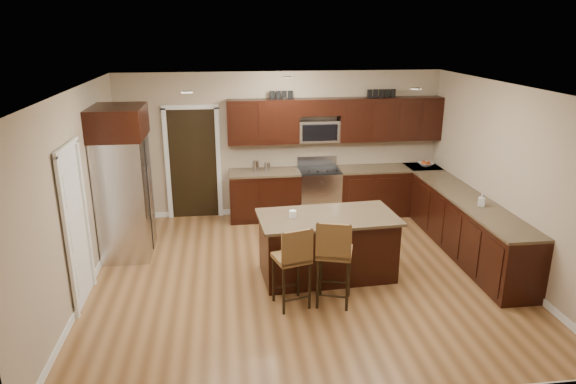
{
  "coord_description": "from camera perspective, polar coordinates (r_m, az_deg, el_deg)",
  "views": [
    {
      "loc": [
        -1.05,
        -6.64,
        3.47
      ],
      "look_at": [
        -0.17,
        0.4,
        1.17
      ],
      "focal_mm": 32.0,
      "sensor_mm": 36.0,
      "label": 1
    }
  ],
  "objects": [
    {
      "name": "floor",
      "position": [
        7.57,
        1.65,
        -9.36
      ],
      "size": [
        6.0,
        6.0,
        0.0
      ],
      "primitive_type": "plane",
      "color": "olive",
      "rests_on": "ground"
    },
    {
      "name": "ceiling",
      "position": [
        6.77,
        1.86,
        11.4
      ],
      "size": [
        6.0,
        6.0,
        0.0
      ],
      "primitive_type": "plane",
      "rotation": [
        3.14,
        0.0,
        0.0
      ],
      "color": "silver",
      "rests_on": "wall_back"
    },
    {
      "name": "wall_back",
      "position": [
        9.68,
        -0.76,
        5.3
      ],
      "size": [
        6.0,
        0.0,
        6.0
      ],
      "primitive_type": "plane",
      "rotation": [
        1.57,
        0.0,
        0.0
      ],
      "color": "tan",
      "rests_on": "floor"
    },
    {
      "name": "wall_left",
      "position": [
        7.24,
        -22.43,
        -0.49
      ],
      "size": [
        0.0,
        5.5,
        5.5
      ],
      "primitive_type": "plane",
      "rotation": [
        1.57,
        0.0,
        1.57
      ],
      "color": "tan",
      "rests_on": "floor"
    },
    {
      "name": "wall_right",
      "position": [
        8.06,
        23.32,
        1.2
      ],
      "size": [
        0.0,
        5.5,
        5.5
      ],
      "primitive_type": "plane",
      "rotation": [
        1.57,
        0.0,
        -1.57
      ],
      "color": "tan",
      "rests_on": "floor"
    },
    {
      "name": "base_cabinets",
      "position": [
        9.12,
        12.17,
        -1.74
      ],
      "size": [
        4.02,
        3.96,
        0.92
      ],
      "color": "black",
      "rests_on": "floor"
    },
    {
      "name": "upper_cabinets",
      "position": [
        9.6,
        5.6,
        8.08
      ],
      "size": [
        4.0,
        0.33,
        0.8
      ],
      "color": "black",
      "rests_on": "wall_back"
    },
    {
      "name": "range",
      "position": [
        9.73,
        3.44,
        -0.04
      ],
      "size": [
        0.76,
        0.64,
        1.11
      ],
      "color": "silver",
      "rests_on": "floor"
    },
    {
      "name": "microwave",
      "position": [
        9.59,
        3.4,
        6.78
      ],
      "size": [
        0.76,
        0.31,
        0.4
      ],
      "primitive_type": "cube",
      "color": "silver",
      "rests_on": "upper_cabinets"
    },
    {
      "name": "doorway",
      "position": [
        9.71,
        -10.48,
        3.08
      ],
      "size": [
        0.85,
        0.03,
        2.06
      ],
      "primitive_type": "cube",
      "color": "black",
      "rests_on": "floor"
    },
    {
      "name": "pantry_door",
      "position": [
        7.07,
        -22.55,
        -3.78
      ],
      "size": [
        0.03,
        0.8,
        2.04
      ],
      "primitive_type": "cube",
      "color": "white",
      "rests_on": "floor"
    },
    {
      "name": "letter_decor",
      "position": [
        9.5,
        4.83,
        10.78
      ],
      "size": [
        2.2,
        0.03,
        0.15
      ],
      "primitive_type": null,
      "color": "black",
      "rests_on": "upper_cabinets"
    },
    {
      "name": "island",
      "position": [
        7.45,
        4.36,
        -6.18
      ],
      "size": [
        2.01,
        1.15,
        0.92
      ],
      "rotation": [
        0.0,
        0.0,
        0.06
      ],
      "color": "black",
      "rests_on": "floor"
    },
    {
      "name": "stool_left",
      "position": [
        6.49,
        0.6,
        -7.39
      ],
      "size": [
        0.51,
        0.51,
        1.11
      ],
      "rotation": [
        0.0,
        0.0,
        0.27
      ],
      "color": "brown",
      "rests_on": "floor"
    },
    {
      "name": "stool_mid",
      "position": [
        6.56,
        5.13,
        -6.77
      ],
      "size": [
        0.55,
        0.55,
        1.18
      ],
      "rotation": [
        0.0,
        0.0,
        -0.29
      ],
      "color": "brown",
      "rests_on": "floor"
    },
    {
      "name": "refrigerator",
      "position": [
        8.27,
        -17.81,
        1.15
      ],
      "size": [
        0.79,
        1.0,
        2.35
      ],
      "color": "silver",
      "rests_on": "floor"
    },
    {
      "name": "floor_mat",
      "position": [
        9.01,
        1.66,
        -4.68
      ],
      "size": [
        1.01,
        0.82,
        0.01
      ],
      "primitive_type": "cube",
      "rotation": [
        0.0,
        0.0,
        0.31
      ],
      "color": "brown",
      "rests_on": "floor"
    },
    {
      "name": "fruit_bowl",
      "position": [
        10.17,
        15.06,
        2.99
      ],
      "size": [
        0.32,
        0.32,
        0.07
      ],
      "primitive_type": "imported",
      "rotation": [
        0.0,
        0.0,
        0.17
      ],
      "color": "silver",
      "rests_on": "base_cabinets"
    },
    {
      "name": "soap_bottle",
      "position": [
        8.13,
        20.71,
        -0.82
      ],
      "size": [
        0.11,
        0.12,
        0.19
      ],
      "primitive_type": "imported",
      "rotation": [
        0.0,
        0.0,
        -0.4
      ],
      "color": "#B2B2B2",
      "rests_on": "base_cabinets"
    },
    {
      "name": "canister_tall",
      "position": [
        9.43,
        -3.6,
        2.88
      ],
      "size": [
        0.12,
        0.12,
        0.21
      ],
      "primitive_type": "cylinder",
      "color": "silver",
      "rests_on": "base_cabinets"
    },
    {
      "name": "canister_short",
      "position": [
        9.45,
        -2.33,
        2.79
      ],
      "size": [
        0.11,
        0.11,
        0.17
      ],
      "primitive_type": "cylinder",
      "color": "silver",
      "rests_on": "base_cabinets"
    },
    {
      "name": "island_jar",
      "position": [
        7.17,
        0.53,
        -2.46
      ],
      "size": [
        0.1,
        0.1,
        0.1
      ],
      "primitive_type": "cylinder",
      "color": "white",
      "rests_on": "island"
    }
  ]
}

